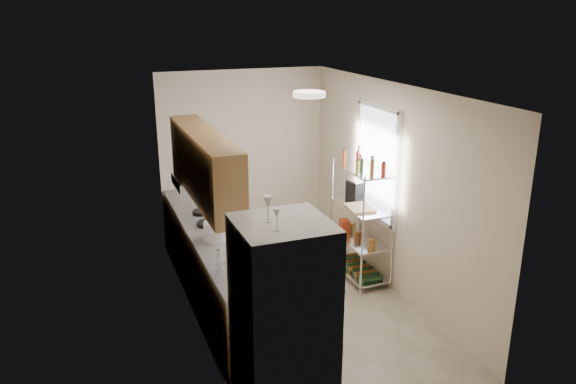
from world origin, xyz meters
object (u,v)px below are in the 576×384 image
refrigerator (283,324)px  frying_pan_large (207,224)px  rice_cooker (216,231)px  espresso_machine (355,189)px  cutting_board (360,208)px

refrigerator → frying_pan_large: bearing=91.6°
rice_cooker → espresso_machine: 2.08m
refrigerator → cutting_board: (1.80, 2.06, 0.12)m
cutting_board → refrigerator: bearing=-131.2°
rice_cooker → frying_pan_large: 0.50m
refrigerator → rice_cooker: refrigerator is taller
refrigerator → espresso_machine: 3.15m
cutting_board → espresso_machine: espresso_machine is taller
cutting_board → espresso_machine: 0.45m
rice_cooker → frying_pan_large: bearing=88.7°
rice_cooker → espresso_machine: bearing=13.8°
cutting_board → espresso_machine: bearing=71.9°
cutting_board → espresso_machine: size_ratio=1.57×
refrigerator → rice_cooker: (-0.08, 1.97, 0.10)m
refrigerator → cutting_board: refrigerator is taller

